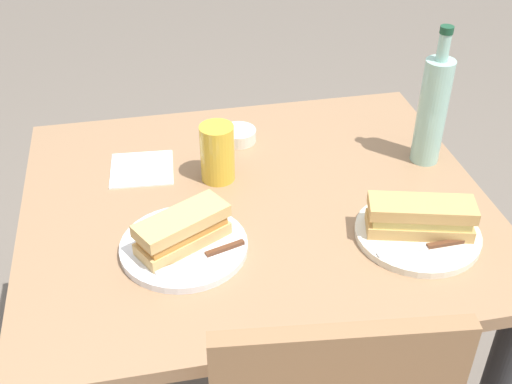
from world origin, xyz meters
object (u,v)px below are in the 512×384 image
water_bottle (433,109)px  olive_bowl (238,135)px  beer_glass (217,153)px  baguette_sandwich_far (420,217)px  plate_near (184,247)px  baguette_sandwich_near (183,230)px  knife_near (206,255)px  knife_far (428,247)px  dining_table (256,243)px  plate_far (417,233)px

water_bottle → olive_bowl: bearing=-22.4°
water_bottle → beer_glass: 0.49m
water_bottle → baguette_sandwich_far: bearing=64.0°
plate_near → beer_glass: size_ratio=1.87×
plate_near → water_bottle: size_ratio=0.76×
baguette_sandwich_near → knife_near: bearing=129.7°
baguette_sandwich_far → water_bottle: water_bottle is taller
plate_near → beer_glass: 0.26m
knife_far → water_bottle: size_ratio=0.56×
knife_near → knife_far: size_ratio=0.97×
dining_table → baguette_sandwich_far: bearing=147.4°
dining_table → baguette_sandwich_far: size_ratio=4.57×
baguette_sandwich_near → knife_far: size_ratio=1.07×
plate_near → knife_far: size_ratio=1.36×
knife_near → baguette_sandwich_far: size_ratio=0.82×
beer_glass → olive_bowl: (-0.07, -0.15, -0.05)m
plate_near → baguette_sandwich_near: 0.04m
baguette_sandwich_near → beer_glass: beer_glass is taller
dining_table → plate_far: plate_far is taller
baguette_sandwich_near → knife_far: baguette_sandwich_near is taller
knife_near → plate_far: (-0.42, 0.01, -0.01)m
plate_far → beer_glass: 0.45m
plate_near → knife_near: (-0.04, 0.04, 0.01)m
baguette_sandwich_near → knife_near: baguette_sandwich_near is taller
plate_near → knife_near: 0.06m
baguette_sandwich_near → dining_table: bearing=-141.9°
baguette_sandwich_near → plate_far: 0.46m
dining_table → olive_bowl: bearing=-91.4°
knife_near → water_bottle: water_bottle is taller
baguette_sandwich_far → knife_far: bearing=86.9°
knife_far → dining_table: bearing=-39.8°
plate_near → baguette_sandwich_near: size_ratio=1.28×
knife_near → water_bottle: bearing=-154.9°
dining_table → beer_glass: 0.22m
knife_far → olive_bowl: 0.56m
plate_near → knife_far: bearing=167.0°
knife_near → water_bottle: (-0.54, -0.26, 0.11)m
dining_table → knife_near: bearing=53.6°
dining_table → olive_bowl: size_ratio=11.41×
baguette_sandwich_near → olive_bowl: (-0.17, -0.38, -0.03)m
knife_far → olive_bowl: bearing=-60.1°
plate_near → dining_table: bearing=-141.9°
water_bottle → plate_near: bearing=19.8°
baguette_sandwich_far → plate_far: bearing=0.0°
dining_table → plate_far: size_ratio=3.99×
baguette_sandwich_far → knife_far: 0.06m
dining_table → knife_near: (0.13, 0.18, 0.14)m
plate_far → olive_bowl: olive_bowl is taller
knife_near → water_bottle: 0.61m
knife_far → water_bottle: water_bottle is taller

